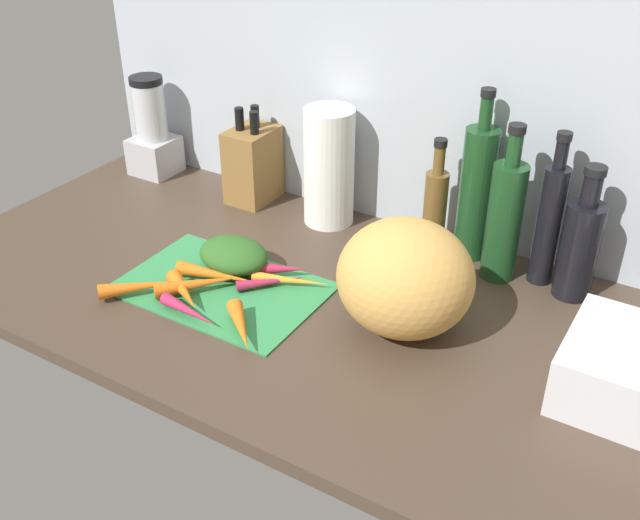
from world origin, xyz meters
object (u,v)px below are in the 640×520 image
at_px(bottle_0, 435,208).
at_px(bottle_4, 580,245).
at_px(carrot_0, 189,311).
at_px(carrot_3, 198,284).
at_px(carrot_5, 141,286).
at_px(blender_appliance, 152,132).
at_px(carrot_4, 241,327).
at_px(bottle_2, 504,218).
at_px(paper_towel_roll, 329,167).
at_px(knife_block, 253,164).
at_px(carrot_1, 289,281).
at_px(carrot_8, 278,269).
at_px(bottle_1, 476,191).
at_px(carrot_2, 216,275).
at_px(cutting_board, 222,287).
at_px(winter_squash, 404,279).
at_px(carrot_7, 272,281).
at_px(bottle_3, 549,221).
at_px(carrot_6, 184,292).

xyz_separation_m(bottle_0, bottle_4, (0.31, -0.01, 0.01)).
xyz_separation_m(carrot_0, carrot_3, (-0.04, 0.08, 0.00)).
bearing_deg(carrot_5, blender_appliance, 129.20).
bearing_deg(blender_appliance, carrot_3, -40.35).
xyz_separation_m(carrot_4, bottle_2, (0.33, 0.45, 0.11)).
xyz_separation_m(carrot_3, carrot_4, (0.16, -0.07, -0.00)).
bearing_deg(carrot_4, paper_towel_roll, 101.35).
bearing_deg(bottle_2, knife_block, 177.25).
distance_m(carrot_1, bottle_2, 0.45).
bearing_deg(blender_appliance, carrot_8, -25.20).
relative_size(carrot_4, bottle_1, 0.37).
bearing_deg(carrot_2, carrot_0, -75.09).
xyz_separation_m(carrot_1, carrot_5, (-0.24, -0.18, 0.00)).
height_order(carrot_5, bottle_0, bottle_0).
bearing_deg(bottle_1, cutting_board, -133.98).
bearing_deg(cutting_board, winter_squash, 10.70).
bearing_deg(knife_block, carrot_8, -46.89).
bearing_deg(bottle_1, winter_squash, -91.65).
bearing_deg(carrot_8, blender_appliance, 154.80).
distance_m(carrot_7, bottle_3, 0.57).
relative_size(carrot_8, winter_squash, 0.47).
bearing_deg(bottle_0, carrot_4, -109.94).
relative_size(cutting_board, paper_towel_roll, 1.48).
xyz_separation_m(cutting_board, carrot_2, (-0.02, 0.01, 0.02)).
bearing_deg(winter_squash, blender_appliance, 161.35).
bearing_deg(bottle_1, carrot_6, -131.33).
relative_size(carrot_7, paper_towel_roll, 0.52).
distance_m(paper_towel_roll, bottle_2, 0.43).
bearing_deg(bottle_3, blender_appliance, -179.72).
bearing_deg(carrot_0, carrot_8, 73.04).
distance_m(blender_appliance, bottle_1, 0.89).
xyz_separation_m(carrot_0, carrot_4, (0.12, 0.01, 0.00)).
height_order(bottle_2, bottle_4, bottle_2).
bearing_deg(carrot_2, bottle_0, 47.69).
xyz_separation_m(carrot_2, bottle_0, (0.32, 0.36, 0.08)).
bearing_deg(carrot_8, bottle_4, 25.85).
distance_m(carrot_4, blender_appliance, 0.80).
relative_size(carrot_1, bottle_1, 0.43).
bearing_deg(carrot_4, bottle_4, 43.77).
height_order(carrot_5, carrot_6, carrot_6).
xyz_separation_m(bottle_2, bottle_4, (0.15, 0.01, -0.02)).
relative_size(carrot_5, carrot_6, 1.30).
bearing_deg(bottle_2, carrot_4, -126.17).
xyz_separation_m(cutting_board, bottle_4, (0.62, 0.35, 0.11)).
distance_m(carrot_2, knife_block, 0.41).
height_order(carrot_5, bottle_1, bottle_1).
distance_m(blender_appliance, bottle_0, 0.81).
bearing_deg(carrot_7, winter_squash, 3.73).
bearing_deg(knife_block, blender_appliance, -178.90).
bearing_deg(bottle_4, bottle_3, 164.32).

